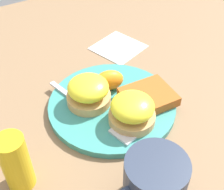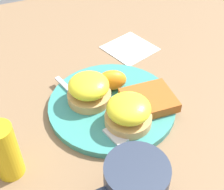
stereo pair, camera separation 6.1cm
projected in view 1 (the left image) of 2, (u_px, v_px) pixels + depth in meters
The scene contains 10 objects.
ground_plane at pixel (112, 107), 0.63m from camera, with size 1.10×1.10×0.00m, color #846647.
plate at pixel (112, 105), 0.62m from camera, with size 0.25×0.25×0.01m, color teal.
sandwich_benedict_left at pixel (88, 92), 0.60m from camera, with size 0.09×0.09×0.06m.
sandwich_benedict_right at pixel (132, 111), 0.56m from camera, with size 0.09×0.09×0.06m.
hashbrown_patty at pixel (148, 97), 0.62m from camera, with size 0.10×0.08×0.02m, color #A7561F.
orange_wedge at pixel (109, 80), 0.64m from camera, with size 0.06×0.04×0.04m, color orange.
fork at pixel (94, 114), 0.59m from camera, with size 0.07×0.23×0.00m.
cup at pixel (154, 183), 0.45m from camera, with size 0.12×0.09×0.09m.
napkin at pixel (118, 47), 0.79m from camera, with size 0.11×0.11×0.00m, color white.
condiment_bottle at pixel (16, 163), 0.47m from camera, with size 0.04×0.04×0.11m, color gold.
Camera 1 is at (0.23, 0.38, 0.44)m, focal length 50.00 mm.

